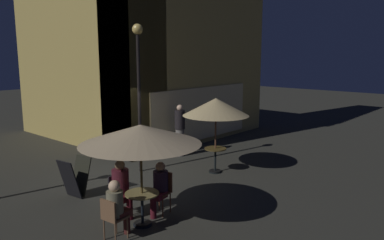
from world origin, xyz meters
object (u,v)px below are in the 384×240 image
object	(u,v)px
street_lamp_near_corner	(139,72)
patio_umbrella_1	(216,107)
cafe_table_0	(142,202)
menu_sandwich_board	(75,177)
cafe_chair_0	(112,215)
cafe_chair_1	(163,188)
patron_seated_0	(117,205)
patron_seated_2	(122,185)
patio_umbrella_0	(140,135)
patron_standing_3	(180,130)
cafe_chair_2	(118,191)
patron_seated_1	(159,185)
cafe_table_1	(215,155)

from	to	relation	value
street_lamp_near_corner	patio_umbrella_1	size ratio (longest dim) A/B	1.94
cafe_table_0	street_lamp_near_corner	bearing A→B (deg)	49.47
menu_sandwich_board	patio_umbrella_1	distance (m)	4.50
cafe_chair_0	cafe_chair_1	distance (m)	1.63
patron_seated_0	patron_seated_2	bearing A→B (deg)	40.90
patio_umbrella_1	patron_seated_2	distance (m)	4.15
patio_umbrella_0	patron_standing_3	xyz separation A→B (m)	(4.61, 3.22, -1.05)
cafe_table_0	patron_seated_0	world-z (taller)	patron_seated_0
menu_sandwich_board	cafe_chair_2	size ratio (longest dim) A/B	1.08
street_lamp_near_corner	cafe_chair_0	distance (m)	5.14
patron_seated_1	cafe_chair_1	bearing A→B (deg)	180.00
patio_umbrella_1	patron_seated_1	size ratio (longest dim) A/B	1.89
cafe_table_1	cafe_chair_1	size ratio (longest dim) A/B	0.81
street_lamp_near_corner	patio_umbrella_0	distance (m)	3.97
street_lamp_near_corner	patron_standing_3	xyz separation A→B (m)	(2.13, 0.32, -2.15)
patio_umbrella_0	patron_seated_2	bearing A→B (deg)	89.68
patron_seated_1	patron_seated_2	xyz separation A→B (m)	(-0.62, 0.56, 0.04)
patio_umbrella_0	cafe_chair_1	xyz separation A→B (m)	(0.77, 0.15, -1.41)
cafe_chair_0	cafe_chair_2	world-z (taller)	cafe_chair_2
street_lamp_near_corner	cafe_table_0	world-z (taller)	street_lamp_near_corner
cafe_chair_0	patron_seated_0	size ratio (longest dim) A/B	0.71
cafe_table_0	patron_seated_1	xyz separation A→B (m)	(0.63, 0.12, 0.17)
cafe_table_0	cafe_chair_1	distance (m)	0.78
cafe_table_1	patio_umbrella_1	bearing A→B (deg)	-45.00
menu_sandwich_board	patron_seated_1	distance (m)	2.50
patio_umbrella_0	patio_umbrella_1	size ratio (longest dim) A/B	1.10
patron_seated_1	patron_standing_3	bearing A→B (deg)	-153.37
cafe_chair_1	patron_seated_1	xyz separation A→B (m)	(-0.14, -0.03, 0.12)
patron_seated_1	cafe_table_1	bearing A→B (deg)	-175.03
patio_umbrella_0	patron_seated_0	bearing A→B (deg)	-174.25
patron_standing_3	patron_seated_1	bearing A→B (deg)	-165.22
menu_sandwich_board	patron_seated_2	size ratio (longest dim) A/B	0.77
menu_sandwich_board	cafe_chair_2	xyz separation A→B (m)	(0.05, -1.71, 0.05)
patron_seated_0	patron_seated_2	world-z (taller)	patron_seated_2
patio_umbrella_1	cafe_chair_0	xyz separation A→B (m)	(-4.77, -1.16, -1.51)
patio_umbrella_0	patio_umbrella_1	bearing A→B (deg)	15.37
cafe_chair_2	patron_standing_3	distance (m)	5.21
street_lamp_near_corner	patron_seated_2	xyz separation A→B (m)	(-2.47, -2.22, -2.34)
patron_seated_0	patron_seated_2	xyz separation A→B (m)	(0.71, 0.75, 0.04)
patron_seated_0	patron_standing_3	bearing A→B (deg)	25.97
cafe_table_0	patio_umbrella_0	size ratio (longest dim) A/B	0.29
patio_umbrella_0	patron_seated_0	xyz separation A→B (m)	(-0.71, -0.07, -1.29)
cafe_chair_1	menu_sandwich_board	bearing A→B (deg)	-82.22
cafe_table_0	patron_seated_0	size ratio (longest dim) A/B	0.60
patron_seated_2	menu_sandwich_board	bearing A→B (deg)	-178.02
patron_seated_0	patron_seated_2	distance (m)	1.04
cafe_table_0	patron_seated_0	bearing A→B (deg)	-174.25
cafe_chair_1	cafe_chair_2	distance (m)	1.01
patio_umbrella_1	patron_seated_0	xyz separation A→B (m)	(-4.63, -1.15, -1.34)
cafe_table_1	patron_standing_3	bearing A→B (deg)	72.23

